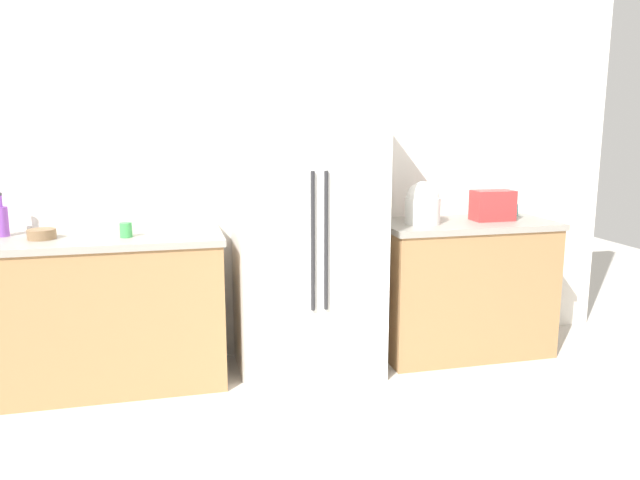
% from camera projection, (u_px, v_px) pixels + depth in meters
% --- Properties ---
extents(ground_plane, '(10.43, 10.43, 0.00)m').
position_uv_depth(ground_plane, '(322.00, 477.00, 2.82)').
color(ground_plane, beige).
extents(kitchen_back_panel, '(5.21, 0.10, 2.67)m').
position_uv_depth(kitchen_back_panel, '(262.00, 162.00, 4.15)').
color(kitchen_back_panel, silver).
rests_on(kitchen_back_panel, ground_plane).
extents(counter_left, '(1.48, 0.62, 0.93)m').
position_uv_depth(counter_left, '(101.00, 312.00, 3.73)').
color(counter_left, '#9E7247').
rests_on(counter_left, ground_plane).
extents(counter_right, '(1.19, 0.62, 0.93)m').
position_uv_depth(counter_right, '(463.00, 287.00, 4.30)').
color(counter_right, '#9E7247').
rests_on(counter_right, ground_plane).
extents(refrigerator, '(0.89, 0.68, 1.83)m').
position_uv_depth(refrigerator, '(307.00, 232.00, 3.90)').
color(refrigerator, white).
rests_on(refrigerator, ground_plane).
extents(toaster, '(0.28, 0.16, 0.21)m').
position_uv_depth(toaster, '(493.00, 205.00, 4.23)').
color(toaster, red).
rests_on(toaster, counter_right).
extents(rice_cooker, '(0.23, 0.23, 0.28)m').
position_uv_depth(rice_cooker, '(423.00, 204.00, 4.08)').
color(rice_cooker, white).
rests_on(rice_cooker, counter_right).
extents(bottle_a, '(0.08, 0.08, 0.26)m').
position_uv_depth(bottle_a, '(1.00, 220.00, 3.63)').
color(bottle_a, purple).
rests_on(bottle_a, counter_left).
extents(cup_a, '(0.07, 0.07, 0.09)m').
position_uv_depth(cup_a, '(126.00, 230.00, 3.61)').
color(cup_a, green).
rests_on(cup_a, counter_left).
extents(cup_b, '(0.09, 0.09, 0.09)m').
position_uv_depth(cup_b, '(511.00, 210.00, 4.45)').
color(cup_b, teal).
rests_on(cup_b, counter_right).
extents(bowl_a, '(0.16, 0.16, 0.06)m').
position_uv_depth(bowl_a, '(42.00, 234.00, 3.56)').
color(bowl_a, brown).
rests_on(bowl_a, counter_left).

